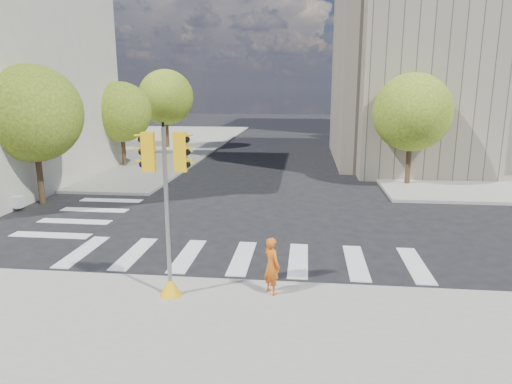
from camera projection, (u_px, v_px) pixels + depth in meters
The scene contains 14 objects.
ground at pixel (253, 238), 16.60m from camera, with size 160.00×160.00×0.00m, color black.
sidewalk_far_left at pixel (78, 144), 43.92m from camera, with size 28.00×40.00×0.15m, color gray.
civic_building at pixel (506, 60), 31.83m from camera, with size 26.00×16.00×19.39m.
office_tower at pixel (489, 0), 51.58m from camera, with size 20.00×18.00×30.00m, color #9EA0A3.
tree_lw_near at pixel (33, 114), 20.66m from camera, with size 4.40×4.40×6.41m.
tree_lw_mid at pixel (121, 112), 30.45m from camera, with size 4.00×4.00×5.77m.
tree_lw_far at pixel (166, 97), 39.97m from camera, with size 4.80×4.80×6.95m.
tree_re_near at pixel (412, 112), 24.58m from camera, with size 4.20×4.20×6.16m.
tree_re_mid at pixel (379, 101), 36.14m from camera, with size 4.60×4.60×6.66m.
tree_re_far at pixel (361, 102), 47.87m from camera, with size 4.00×4.00×5.88m.
lamp_near at pixel (407, 100), 28.28m from camera, with size 0.35×0.18×8.11m.
lamp_far at pixel (375, 96), 41.85m from camera, with size 0.35×0.18×8.11m.
traffic_signal at pixel (168, 226), 11.29m from camera, with size 1.08×0.56×4.41m.
photographer at pixel (272, 266), 11.67m from camera, with size 0.55×0.36×1.51m, color #CC5813.
Camera 1 is at (1.86, -15.70, 5.35)m, focal length 32.00 mm.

